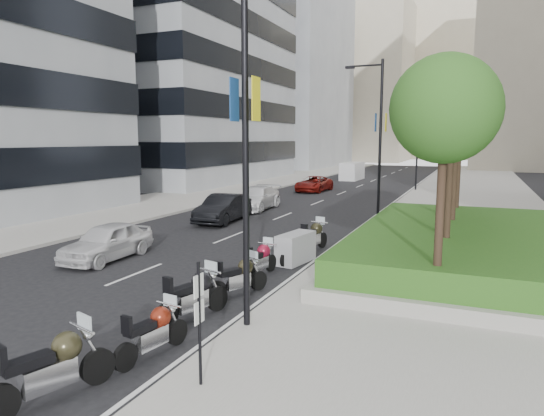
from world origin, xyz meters
The scene contains 31 objects.
ground centered at (0.00, 0.00, 0.00)m, with size 160.00×160.00×0.00m, color black.
sidewalk_right centered at (9.00, 30.00, 0.07)m, with size 10.00×100.00×0.15m, color #9E9B93.
sidewalk_left centered at (-12.00, 30.00, 0.07)m, with size 8.00×100.00×0.15m, color #9E9B93.
lane_edge centered at (3.70, 30.00, 0.01)m, with size 0.12×100.00×0.01m, color silver.
lane_centre centered at (-1.50, 30.00, 0.01)m, with size 0.12×100.00×0.01m, color silver.
building_grey_mid centered at (-24.00, 38.00, 20.00)m, with size 22.00×26.00×40.00m, color gray.
building_grey_far centered at (-24.00, 70.00, 15.00)m, with size 22.00×26.00×30.00m, color gray.
building_cream_left centered at (-18.00, 100.00, 17.00)m, with size 26.00×24.00×34.00m, color #B7AD93.
building_cream_centre centered at (2.00, 120.00, 19.00)m, with size 30.00×24.00×38.00m, color #B7AD93.
planter centered at (10.00, 10.00, 0.35)m, with size 10.00×14.00×0.40m, color #98968E.
hedge centered at (10.00, 10.00, 0.95)m, with size 9.40×13.40×0.80m, color #144714.
tree_0 centered at (8.50, 4.00, 5.42)m, with size 2.80×2.80×6.30m.
tree_1 centered at (8.50, 8.00, 5.42)m, with size 2.80×2.80×6.30m.
tree_2 centered at (8.50, 12.00, 5.42)m, with size 2.80×2.80×6.30m.
tree_3 centered at (8.50, 16.00, 5.42)m, with size 2.80×2.80×6.30m.
lamp_post_0 centered at (4.14, 1.00, 5.07)m, with size 2.34×0.45×9.00m.
lamp_post_1 centered at (4.14, 18.00, 5.07)m, with size 2.34×0.45×9.00m.
lamp_post_2 centered at (4.14, 36.00, 5.07)m, with size 2.34×0.45×9.00m.
parking_sign centered at (4.80, -2.00, 1.46)m, with size 0.06×0.32×2.50m.
motorcycle_0 centered at (2.56, -3.31, 0.66)m, with size 1.01×2.42×1.24m.
motorcycle_1 centered at (3.08, -1.10, 0.56)m, with size 0.71×2.11×1.05m.
motorcycle_2 centered at (2.72, 1.11, 0.66)m, with size 0.97×2.41×1.23m.
motorcycle_3 centered at (2.92, 3.35, 0.58)m, with size 1.08×2.05×1.09m.
motorcycle_4 centered at (2.65, 5.47, 0.58)m, with size 0.73×2.17×1.08m.
motorcycle_5 centered at (3.14, 7.65, 0.57)m, with size 1.06×1.99×1.15m.
motorcycle_6 centered at (3.14, 9.82, 0.63)m, with size 0.79×2.36×1.18m.
car_a centered at (-3.85, 5.28, 0.72)m, with size 1.71×4.25×1.45m, color silver.
car_b centered at (-3.84, 14.68, 0.79)m, with size 1.67×4.78×1.57m, color black.
car_c centered at (-4.25, 20.04, 0.76)m, with size 2.13×5.24×1.52m, color white.
car_d centered at (-4.17, 32.29, 0.69)m, with size 2.29×4.96×1.38m, color maroon.
delivery_van centered at (-4.05, 46.07, 0.94)m, with size 1.93×4.83×2.01m.
Camera 1 is at (9.34, -9.30, 4.69)m, focal length 32.00 mm.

